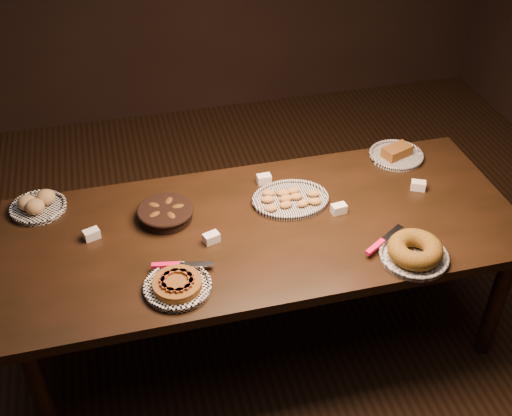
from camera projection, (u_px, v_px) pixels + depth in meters
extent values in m
plane|color=black|center=(263.00, 333.00, 3.44)|extent=(5.00, 5.00, 0.00)
cube|color=black|center=(265.00, 229.00, 2.99)|extent=(2.40, 1.00, 0.05)
cylinder|color=black|center=(41.00, 393.00, 2.72)|extent=(0.08, 0.08, 0.70)
cylinder|color=black|center=(496.00, 302.00, 3.14)|extent=(0.08, 0.08, 0.70)
cylinder|color=black|center=(43.00, 272.00, 3.30)|extent=(0.08, 0.08, 0.70)
cylinder|color=black|center=(427.00, 209.00, 3.72)|extent=(0.08, 0.08, 0.70)
torus|color=white|center=(177.00, 285.00, 2.64)|extent=(0.29, 0.29, 0.02)
cylinder|color=#4F2C0F|center=(177.00, 284.00, 2.63)|extent=(0.21, 0.21, 0.03)
cube|color=#5F3110|center=(190.00, 278.00, 2.63)|extent=(0.02, 0.07, 0.01)
cube|color=#5F3110|center=(186.00, 273.00, 2.65)|extent=(0.06, 0.07, 0.01)
cube|color=#5F3110|center=(179.00, 271.00, 2.66)|extent=(0.07, 0.04, 0.01)
cube|color=#5F3110|center=(171.00, 272.00, 2.66)|extent=(0.07, 0.04, 0.01)
cube|color=#5F3110|center=(165.00, 277.00, 2.64)|extent=(0.06, 0.07, 0.01)
cube|color=#5F3110|center=(163.00, 283.00, 2.61)|extent=(0.02, 0.07, 0.01)
cube|color=#5F3110|center=(167.00, 288.00, 2.59)|extent=(0.06, 0.07, 0.01)
cube|color=#5F3110|center=(175.00, 290.00, 2.58)|extent=(0.07, 0.04, 0.01)
cube|color=#5F3110|center=(183.00, 288.00, 2.58)|extent=(0.07, 0.04, 0.01)
cube|color=#5F3110|center=(189.00, 284.00, 2.60)|extent=(0.06, 0.07, 0.01)
cube|color=#FF0C53|center=(166.00, 265.00, 2.72)|extent=(0.12, 0.05, 0.02)
cube|color=silver|center=(196.00, 264.00, 2.73)|extent=(0.15, 0.06, 0.00)
torus|color=black|center=(291.00, 198.00, 3.11)|extent=(0.31, 0.31, 0.02)
ellipsoid|color=olive|center=(271.00, 208.00, 3.03)|extent=(0.07, 0.04, 0.03)
ellipsoid|color=olive|center=(286.00, 205.00, 3.06)|extent=(0.07, 0.05, 0.03)
ellipsoid|color=olive|center=(303.00, 203.00, 3.06)|extent=(0.07, 0.06, 0.03)
ellipsoid|color=olive|center=(315.00, 201.00, 3.08)|extent=(0.07, 0.05, 0.03)
ellipsoid|color=olive|center=(268.00, 199.00, 3.09)|extent=(0.07, 0.05, 0.03)
ellipsoid|color=olive|center=(286.00, 198.00, 3.10)|extent=(0.07, 0.04, 0.03)
ellipsoid|color=olive|center=(296.00, 196.00, 3.11)|extent=(0.07, 0.05, 0.03)
ellipsoid|color=olive|center=(313.00, 193.00, 3.13)|extent=(0.07, 0.06, 0.03)
ellipsoid|color=olive|center=(268.00, 193.00, 3.13)|extent=(0.07, 0.06, 0.03)
ellipsoid|color=olive|center=(283.00, 193.00, 3.13)|extent=(0.07, 0.05, 0.03)
ellipsoid|color=olive|center=(293.00, 190.00, 3.15)|extent=(0.07, 0.05, 0.03)
torus|color=black|center=(414.00, 255.00, 2.78)|extent=(0.30, 0.30, 0.02)
torus|color=brown|center=(415.00, 249.00, 2.76)|extent=(0.28, 0.28, 0.08)
cube|color=#FF0C53|center=(375.00, 247.00, 2.81)|extent=(0.11, 0.09, 0.02)
cube|color=silver|center=(392.00, 233.00, 2.89)|extent=(0.14, 0.11, 0.00)
cylinder|color=black|center=(166.00, 213.00, 3.00)|extent=(0.26, 0.26, 0.06)
torus|color=black|center=(165.00, 210.00, 2.99)|extent=(0.27, 0.27, 0.02)
ellipsoid|color=#371E0B|center=(178.00, 208.00, 3.00)|extent=(0.08, 0.05, 0.04)
ellipsoid|color=#371E0B|center=(169.00, 203.00, 3.03)|extent=(0.07, 0.09, 0.04)
ellipsoid|color=#371E0B|center=(154.00, 207.00, 3.01)|extent=(0.09, 0.08, 0.04)
ellipsoid|color=#371E0B|center=(155.00, 216.00, 2.95)|extent=(0.09, 0.08, 0.04)
ellipsoid|color=#371E0B|center=(171.00, 217.00, 2.95)|extent=(0.07, 0.09, 0.04)
torus|color=white|center=(38.00, 206.00, 3.06)|extent=(0.27, 0.27, 0.02)
ellipsoid|color=#A9804E|center=(27.00, 203.00, 3.03)|extent=(0.09, 0.09, 0.07)
ellipsoid|color=#A9804E|center=(46.00, 197.00, 3.07)|extent=(0.09, 0.09, 0.07)
ellipsoid|color=#A9804E|center=(35.00, 207.00, 3.01)|extent=(0.09, 0.09, 0.07)
torus|color=black|center=(396.00, 154.00, 3.42)|extent=(0.29, 0.29, 0.02)
cube|color=#4F2C0F|center=(397.00, 151.00, 3.40)|extent=(0.17, 0.13, 0.05)
cube|color=white|center=(211.00, 238.00, 2.87)|extent=(0.08, 0.06, 0.04)
cube|color=white|center=(264.00, 179.00, 3.23)|extent=(0.07, 0.05, 0.04)
cube|color=white|center=(339.00, 209.00, 3.04)|extent=(0.07, 0.05, 0.04)
cube|color=white|center=(92.00, 234.00, 2.89)|extent=(0.08, 0.07, 0.04)
cube|color=white|center=(418.00, 185.00, 3.19)|extent=(0.08, 0.07, 0.04)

